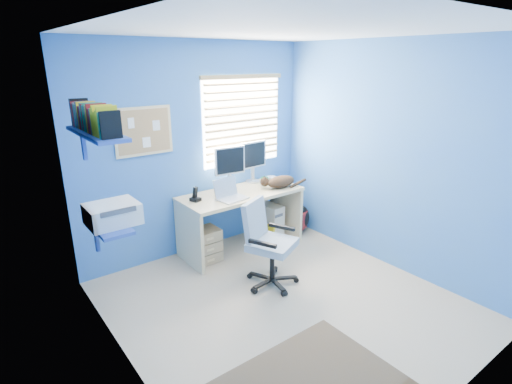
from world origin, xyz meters
TOP-DOWN VIEW (x-y plane):
  - floor at (0.00, 0.00)m, footprint 3.00×3.20m
  - ceiling at (0.00, 0.00)m, footprint 3.00×3.20m
  - wall_back at (0.00, 1.60)m, footprint 3.00×0.01m
  - wall_front at (0.00, -1.60)m, footprint 3.00×0.01m
  - wall_left at (-1.50, 0.00)m, footprint 0.01×3.20m
  - wall_right at (1.50, 0.00)m, footprint 0.01×3.20m
  - desk at (0.38, 1.26)m, footprint 1.51×0.65m
  - laptop at (0.15, 1.11)m, footprint 0.36×0.30m
  - monitor_left at (0.34, 1.44)m, footprint 0.41×0.17m
  - monitor_right at (0.76, 1.52)m, footprint 0.41×0.14m
  - phone at (-0.21, 1.31)m, footprint 0.12×0.13m
  - mug at (0.80, 1.32)m, footprint 0.10×0.09m
  - cd_spindle at (0.96, 1.37)m, footprint 0.13×0.13m
  - cat at (0.91, 1.11)m, footprint 0.46×0.36m
  - tower_pc at (0.88, 1.34)m, footprint 0.23×0.45m
  - drawer_boxes at (-0.17, 1.23)m, footprint 0.35×0.28m
  - yellow_book at (0.74, 1.14)m, footprint 0.03×0.17m
  - backpack at (1.31, 1.19)m, footprint 0.40×0.36m
  - office_chair at (0.11, 0.39)m, footprint 0.70×0.70m
  - window_blinds at (0.65, 1.57)m, footprint 1.15×0.05m
  - corkboard at (-0.65, 1.58)m, footprint 0.64×0.02m
  - wall_shelves at (-1.35, 0.75)m, footprint 0.42×0.90m

SIDE VIEW (x-z plane):
  - floor at x=0.00m, z-range 0.00..0.00m
  - yellow_book at x=0.74m, z-range 0.00..0.24m
  - backpack at x=1.31m, z-range 0.00..0.38m
  - drawer_boxes at x=-0.17m, z-range 0.00..0.41m
  - tower_pc at x=0.88m, z-range 0.00..0.45m
  - office_chair at x=0.11m, z-range -0.11..0.79m
  - desk at x=0.38m, z-range 0.00..0.74m
  - cd_spindle at x=0.96m, z-range 0.74..0.81m
  - mug at x=0.80m, z-range 0.74..0.84m
  - cat at x=0.91m, z-range 0.74..0.88m
  - phone at x=-0.21m, z-range 0.74..0.91m
  - laptop at x=0.15m, z-range 0.74..0.96m
  - monitor_left at x=0.34m, z-range 0.74..1.28m
  - monitor_right at x=0.76m, z-range 0.74..1.28m
  - wall_back at x=0.00m, z-range 0.00..2.50m
  - wall_front at x=0.00m, z-range 0.00..2.50m
  - wall_left at x=-1.50m, z-range 0.00..2.50m
  - wall_right at x=1.50m, z-range 0.00..2.50m
  - wall_shelves at x=-1.35m, z-range 0.91..1.96m
  - corkboard at x=-0.65m, z-range 1.29..1.81m
  - window_blinds at x=0.65m, z-range 1.00..2.10m
  - ceiling at x=0.00m, z-range 2.50..2.50m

